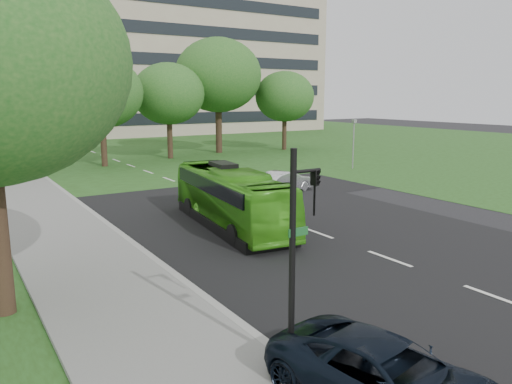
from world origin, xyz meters
TOP-DOWN VIEW (x-y plane):
  - ground at (0.00, 0.00)m, footprint 160.00×160.00m
  - street_surfaces at (-0.38, 22.75)m, footprint 120.00×120.00m
  - office_building at (21.96, 61.96)m, footprint 40.10×20.10m
  - tree_park_b at (-1.88, 26.83)m, footprint 6.65×6.65m
  - tree_park_c at (4.67, 28.86)m, footprint 6.43×6.43m
  - tree_park_d at (10.60, 30.56)m, footprint 8.47×8.47m
  - tree_park_e at (17.76, 29.37)m, footprint 6.12×6.12m
  - bus at (-2.46, 4.90)m, footprint 3.17×9.26m
  - sedan at (4.00, 10.00)m, footprint 4.14×2.28m
  - suv at (-6.50, -8.00)m, footprint 3.01×4.96m
  - traffic_light at (-7.05, -6.00)m, footprint 0.76×0.23m
  - camera_pole at (14.23, 15.14)m, footprint 0.39×0.36m

SIDE VIEW (x-z plane):
  - ground at x=0.00m, z-range 0.00..0.00m
  - street_surfaces at x=-0.38m, z-range -0.05..0.10m
  - suv at x=-6.50m, z-range 0.00..1.29m
  - sedan at x=4.00m, z-range 0.00..1.29m
  - bus at x=-2.46m, z-range 0.00..2.53m
  - camera_pole at x=14.23m, z-range 0.56..4.40m
  - traffic_light at x=-7.05m, z-range 0.41..5.06m
  - tree_park_e at x=17.76m, z-range 1.46..9.62m
  - tree_park_c at x=4.67m, z-range 1.52..10.07m
  - tree_park_b at x=-1.88m, z-range 1.52..10.23m
  - tree_park_d at x=10.60m, z-range 1.98..13.18m
  - office_building at x=21.96m, z-range 0.00..25.00m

